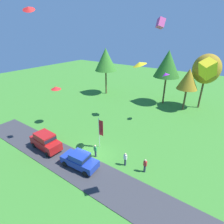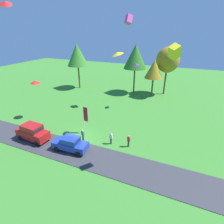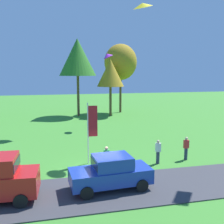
{
  "view_description": "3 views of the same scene",
  "coord_description": "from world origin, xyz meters",
  "px_view_note": "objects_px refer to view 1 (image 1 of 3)",
  "views": [
    {
      "loc": [
        12.22,
        -13.0,
        14.26
      ],
      "look_at": [
        0.23,
        4.19,
        4.61
      ],
      "focal_mm": 28.0,
      "sensor_mm": 36.0,
      "label": 1
    },
    {
      "loc": [
        12.01,
        -16.73,
        13.81
      ],
      "look_at": [
        2.38,
        5.9,
        2.25
      ],
      "focal_mm": 28.0,
      "sensor_mm": 36.0,
      "label": 2
    },
    {
      "loc": [
        -2.82,
        -15.44,
        6.4
      ],
      "look_at": [
        1.71,
        4.09,
        3.31
      ],
      "focal_mm": 42.0,
      "sensor_mm": 36.0,
      "label": 3
    }
  ],
  "objects_px": {
    "tree_far_left": "(168,64)",
    "kite_delta_high_left": "(56,88)",
    "car_sedan_mid_row": "(80,160)",
    "kite_box_over_trees": "(161,23)",
    "person_watching_sky": "(125,159)",
    "kite_delta_topmost": "(166,74)",
    "tree_far_right": "(206,69)",
    "tree_lone_near": "(106,60)",
    "tree_center_back": "(188,79)",
    "kite_delta_trailing_tail": "(28,8)",
    "person_beside_suv": "(95,151)",
    "car_suv_near_entrance": "(45,141)",
    "kite_delta_high_right": "(140,64)",
    "flag_banner": "(100,130)",
    "person_on_lawn": "(145,166)",
    "kite_box_near_flag": "(208,69)"
  },
  "relations": [
    {
      "from": "kite_delta_topmost",
      "to": "tree_lone_near",
      "type": "bearing_deg",
      "value": 157.94
    },
    {
      "from": "kite_delta_trailing_tail",
      "to": "person_watching_sky",
      "type": "bearing_deg",
      "value": 1.32
    },
    {
      "from": "kite_delta_topmost",
      "to": "car_sedan_mid_row",
      "type": "bearing_deg",
      "value": -101.51
    },
    {
      "from": "person_beside_suv",
      "to": "kite_box_over_trees",
      "type": "bearing_deg",
      "value": 84.13
    },
    {
      "from": "flag_banner",
      "to": "kite_delta_trailing_tail",
      "type": "relative_size",
      "value": 3.06
    },
    {
      "from": "tree_far_left",
      "to": "kite_delta_high_right",
      "type": "height_order",
      "value": "kite_delta_high_right"
    },
    {
      "from": "person_watching_sky",
      "to": "kite_box_over_trees",
      "type": "xyz_separation_m",
      "value": [
        -2.42,
        13.01,
        14.53
      ]
    },
    {
      "from": "kite_delta_trailing_tail",
      "to": "person_beside_suv",
      "type": "bearing_deg",
      "value": -2.65
    },
    {
      "from": "tree_far_left",
      "to": "kite_box_near_flag",
      "type": "xyz_separation_m",
      "value": [
        9.86,
        -23.27,
        3.75
      ]
    },
    {
      "from": "car_sedan_mid_row",
      "to": "tree_lone_near",
      "type": "xyz_separation_m",
      "value": [
        -13.46,
        23.14,
        7.26
      ]
    },
    {
      "from": "tree_far_left",
      "to": "tree_center_back",
      "type": "relative_size",
      "value": 1.35
    },
    {
      "from": "car_suv_near_entrance",
      "to": "kite_box_over_trees",
      "type": "bearing_deg",
      "value": 64.46
    },
    {
      "from": "kite_box_over_trees",
      "to": "person_watching_sky",
      "type": "bearing_deg",
      "value": -79.46
    },
    {
      "from": "car_sedan_mid_row",
      "to": "flag_banner",
      "type": "height_order",
      "value": "flag_banner"
    },
    {
      "from": "car_sedan_mid_row",
      "to": "kite_box_over_trees",
      "type": "distance_m",
      "value": 21.74
    },
    {
      "from": "tree_far_left",
      "to": "kite_delta_high_left",
      "type": "xyz_separation_m",
      "value": [
        -10.95,
        -19.07,
        -2.12
      ]
    },
    {
      "from": "person_beside_suv",
      "to": "tree_far_right",
      "type": "height_order",
      "value": "tree_far_right"
    },
    {
      "from": "kite_delta_high_right",
      "to": "kite_delta_topmost",
      "type": "bearing_deg",
      "value": 92.53
    },
    {
      "from": "flag_banner",
      "to": "kite_box_near_flag",
      "type": "relative_size",
      "value": 4.18
    },
    {
      "from": "tree_lone_near",
      "to": "flag_banner",
      "type": "distance_m",
      "value": 23.51
    },
    {
      "from": "flag_banner",
      "to": "person_beside_suv",
      "type": "bearing_deg",
      "value": -70.62
    },
    {
      "from": "tree_far_left",
      "to": "tree_far_right",
      "type": "distance_m",
      "value": 7.13
    },
    {
      "from": "car_sedan_mid_row",
      "to": "kite_box_over_trees",
      "type": "xyz_separation_m",
      "value": [
        1.69,
        16.24,
        14.37
      ]
    },
    {
      "from": "tree_far_right",
      "to": "kite_delta_topmost",
      "type": "relative_size",
      "value": 8.95
    },
    {
      "from": "car_sedan_mid_row",
      "to": "car_suv_near_entrance",
      "type": "bearing_deg",
      "value": -179.44
    },
    {
      "from": "person_on_lawn",
      "to": "tree_lone_near",
      "type": "distance_m",
      "value": 28.9
    },
    {
      "from": "person_on_lawn",
      "to": "kite_box_near_flag",
      "type": "height_order",
      "value": "kite_box_near_flag"
    },
    {
      "from": "kite_box_over_trees",
      "to": "person_on_lawn",
      "type": "bearing_deg",
      "value": -69.45
    },
    {
      "from": "kite_delta_trailing_tail",
      "to": "kite_delta_high_right",
      "type": "xyz_separation_m",
      "value": [
        13.21,
        3.09,
        -5.51
      ]
    },
    {
      "from": "person_watching_sky",
      "to": "kite_delta_topmost",
      "type": "bearing_deg",
      "value": 93.41
    },
    {
      "from": "person_on_lawn",
      "to": "tree_far_right",
      "type": "bearing_deg",
      "value": 87.09
    },
    {
      "from": "person_watching_sky",
      "to": "person_on_lawn",
      "type": "distance_m",
      "value": 2.36
    },
    {
      "from": "car_sedan_mid_row",
      "to": "person_on_lawn",
      "type": "bearing_deg",
      "value": 28.85
    },
    {
      "from": "person_on_lawn",
      "to": "tree_far_left",
      "type": "relative_size",
      "value": 0.15
    },
    {
      "from": "flag_banner",
      "to": "kite_delta_trailing_tail",
      "type": "distance_m",
      "value": 16.76
    },
    {
      "from": "car_suv_near_entrance",
      "to": "tree_lone_near",
      "type": "height_order",
      "value": "tree_lone_near"
    },
    {
      "from": "person_watching_sky",
      "to": "car_suv_near_entrance",
      "type": "bearing_deg",
      "value": -162.14
    },
    {
      "from": "person_beside_suv",
      "to": "kite_box_near_flag",
      "type": "bearing_deg",
      "value": -5.04
    },
    {
      "from": "person_beside_suv",
      "to": "kite_delta_high_right",
      "type": "relative_size",
      "value": 1.17
    },
    {
      "from": "tree_far_right",
      "to": "kite_delta_trailing_tail",
      "type": "height_order",
      "value": "kite_delta_trailing_tail"
    },
    {
      "from": "tree_far_left",
      "to": "tree_lone_near",
      "type": "bearing_deg",
      "value": -173.27
    },
    {
      "from": "tree_lone_near",
      "to": "kite_delta_topmost",
      "type": "distance_m",
      "value": 18.11
    },
    {
      "from": "kite_box_near_flag",
      "to": "kite_box_over_trees",
      "type": "xyz_separation_m",
      "value": [
        -8.95,
        14.68,
        3.23
      ]
    },
    {
      "from": "tree_lone_near",
      "to": "kite_box_near_flag",
      "type": "height_order",
      "value": "kite_box_near_flag"
    },
    {
      "from": "tree_far_left",
      "to": "kite_delta_trailing_tail",
      "type": "distance_m",
      "value": 25.56
    },
    {
      "from": "kite_box_over_trees",
      "to": "tree_center_back",
      "type": "bearing_deg",
      "value": 64.08
    },
    {
      "from": "person_on_lawn",
      "to": "kite_box_near_flag",
      "type": "distance_m",
      "value": 12.22
    },
    {
      "from": "kite_delta_topmost",
      "to": "kite_delta_high_left",
      "type": "distance_m",
      "value": 17.27
    },
    {
      "from": "car_suv_near_entrance",
      "to": "kite_box_over_trees",
      "type": "distance_m",
      "value": 22.92
    },
    {
      "from": "car_suv_near_entrance",
      "to": "kite_delta_trailing_tail",
      "type": "height_order",
      "value": "kite_delta_trailing_tail"
    }
  ]
}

